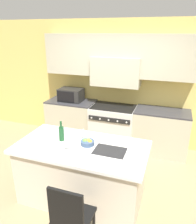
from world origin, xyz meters
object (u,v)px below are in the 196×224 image
wine_glass_near (67,142)px  wine_glass_far (83,132)px  island_chair (71,216)px  microwave (71,95)px  fruit_bowl (87,142)px  range_stove (113,126)px  wine_bottle (61,133)px

wine_glass_near → wine_glass_far: 0.39m
island_chair → wine_glass_near: (-0.37, 0.68, 0.50)m
microwave → fruit_bowl: size_ratio=2.62×
range_stove → wine_glass_far: (-0.04, -1.58, 0.57)m
microwave → fruit_bowl: bearing=-57.7°
wine_bottle → island_chair: bearing=-57.8°
wine_glass_near → wine_glass_far: size_ratio=1.00×
microwave → fruit_bowl: microwave is taller
wine_glass_far → fruit_bowl: 0.21m
microwave → wine_glass_near: size_ratio=3.09×
range_stove → island_chair: 2.66m
wine_glass_near → wine_glass_far: (0.08, 0.39, 0.00)m
wine_glass_near → fruit_bowl: (0.21, 0.23, -0.08)m
wine_glass_far → range_stove: bearing=88.7°
island_chair → wine_bottle: wine_bottle is taller
wine_glass_far → island_chair: bearing=-74.8°
wine_bottle → wine_glass_far: size_ratio=1.80×
range_stove → microwave: size_ratio=1.81×
range_stove → wine_glass_near: bearing=-93.3°
range_stove → island_chair: island_chair is taller
wine_glass_near → wine_bottle: bearing=131.8°
island_chair → wine_bottle: (-0.57, 0.91, 0.50)m
wine_glass_near → range_stove: bearing=86.7°
microwave → wine_glass_near: (0.90, -1.98, -0.05)m
range_stove → wine_glass_near: wine_glass_near is taller
fruit_bowl → microwave: bearing=122.3°
wine_glass_far → fruit_bowl: size_ratio=0.85×
island_chair → wine_bottle: 1.19m
fruit_bowl → wine_glass_near: bearing=-131.4°
wine_glass_near → microwave: bearing=114.4°
range_stove → wine_glass_far: 1.67m
microwave → wine_bottle: microwave is taller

